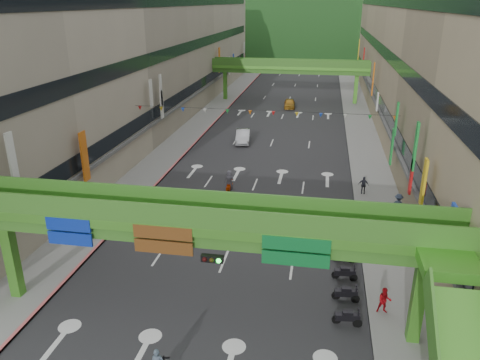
{
  "coord_description": "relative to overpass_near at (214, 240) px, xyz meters",
  "views": [
    {
      "loc": [
        5.81,
        -14.46,
        16.2
      ],
      "look_at": [
        0.0,
        18.0,
        3.5
      ],
      "focal_mm": 35.0,
      "sensor_mm": 36.0,
      "label": 1
    }
  ],
  "objects": [
    {
      "name": "road_slab",
      "position": [
        -0.93,
        44.62,
        -5.2
      ],
      "size": [
        18.0,
        140.0,
        0.02
      ],
      "primitive_type": "cube",
      "color": "#28282B",
      "rests_on": "ground"
    },
    {
      "name": "sidewalk_left",
      "position": [
        -11.93,
        44.62,
        -5.13
      ],
      "size": [
        4.0,
        140.0,
        0.15
      ],
      "primitive_type": "cube",
      "color": "gray",
      "rests_on": "ground"
    },
    {
      "name": "overpass_far",
      "position": [
        -0.93,
        59.62,
        0.2
      ],
      "size": [
        28.0,
        2.2,
        7.1
      ],
      "color": "#4C9E2D",
      "rests_on": "ground"
    },
    {
      "name": "pedestrian_red",
      "position": [
        8.87,
        2.62,
        -4.45
      ],
      "size": [
        0.76,
        0.6,
        1.51
      ],
      "primitive_type": "imported",
      "rotation": [
        0.0,
        0.0,
        0.04
      ],
      "color": "#99080F",
      "rests_on": "ground"
    },
    {
      "name": "pedestrian_dark",
      "position": [
        8.87,
        19.9,
        -4.42
      ],
      "size": [
        0.94,
        0.44,
        1.56
      ],
      "primitive_type": "imported",
      "rotation": [
        0.0,
        0.0,
        -0.06
      ],
      "color": "#22232B",
      "rests_on": "ground"
    },
    {
      "name": "building_row_right",
      "position": [
        18.0,
        44.62,
        4.25
      ],
      "size": [
        12.8,
        95.0,
        19.0
      ],
      "color": "gray",
      "rests_on": "ground"
    },
    {
      "name": "bunting_string",
      "position": [
        -0.93,
        24.62,
        0.75
      ],
      "size": [
        26.0,
        0.36,
        0.47
      ],
      "color": "black",
      "rests_on": "ground"
    },
    {
      "name": "curb_left",
      "position": [
        -10.03,
        44.62,
        -5.12
      ],
      "size": [
        0.2,
        140.0,
        0.18
      ],
      "primitive_type": "cube",
      "color": "#CC5959",
      "rests_on": "ground"
    },
    {
      "name": "hill_right",
      "position": [
        24.07,
        174.62,
        -5.21
      ],
      "size": [
        208.0,
        176.0,
        128.0
      ],
      "primitive_type": "ellipsoid",
      "color": "#1C4419",
      "rests_on": "ground"
    },
    {
      "name": "overpass_near",
      "position": [
        0.0,
        0.0,
        0.0
      ],
      "size": [
        28.0,
        12.27,
        7.1
      ],
      "color": "#4C9E2D",
      "rests_on": "ground"
    },
    {
      "name": "parked_scooter_row",
      "position": [
        6.87,
        4.62,
        -4.68
      ],
      "size": [
        1.6,
        7.19,
        1.08
      ],
      "color": "black",
      "rests_on": "ground"
    },
    {
      "name": "sidewalk_right",
      "position": [
        10.07,
        44.62,
        -5.13
      ],
      "size": [
        4.0,
        140.0,
        0.15
      ],
      "primitive_type": "cube",
      "color": "gray",
      "rests_on": "ground"
    },
    {
      "name": "car_silver",
      "position": [
        -4.42,
        34.2,
        -4.44
      ],
      "size": [
        2.18,
        4.83,
        1.54
      ],
      "primitive_type": "imported",
      "rotation": [
        0.0,
        0.0,
        0.12
      ],
      "color": "#B4B5BC",
      "rests_on": "ground"
    },
    {
      "name": "scooter_rider_left",
      "position": [
        -4.47,
        8.32,
        -4.29
      ],
      "size": [
        0.89,
        1.6,
        1.86
      ],
      "color": "#9B9AA4",
      "rests_on": "ground"
    },
    {
      "name": "scooter_rider_far",
      "position": [
        -2.92,
        18.29,
        -4.13
      ],
      "size": [
        0.88,
        1.6,
        2.12
      ],
      "color": "#842102",
      "rests_on": "ground"
    },
    {
      "name": "curb_right",
      "position": [
        8.17,
        44.62,
        -5.12
      ],
      "size": [
        0.2,
        140.0,
        0.18
      ],
      "primitive_type": "cube",
      "color": "gray",
      "rests_on": "ground"
    },
    {
      "name": "pedestrian_blue",
      "position": [
        11.27,
        15.68,
        -4.29
      ],
      "size": [
        0.97,
        0.77,
        1.82
      ],
      "primitive_type": "imported",
      "rotation": [
        0.0,
        0.0,
        2.85
      ],
      "color": "#354058",
      "rests_on": "ground"
    },
    {
      "name": "scooter_rider_mid",
      "position": [
        3.52,
        9.66,
        -4.16
      ],
      "size": [
        0.9,
        1.6,
        2.03
      ],
      "color": "black",
      "rests_on": "ground"
    },
    {
      "name": "hill_left",
      "position": [
        -15.93,
        154.62,
        -5.21
      ],
      "size": [
        168.0,
        140.0,
        112.0
      ],
      "primitive_type": "ellipsoid",
      "color": "#1C4419",
      "rests_on": "ground"
    },
    {
      "name": "building_row_left",
      "position": [
        -19.86,
        44.62,
        4.25
      ],
      "size": [
        12.8,
        95.0,
        19.0
      ],
      "color": "#9E937F",
      "rests_on": "ground"
    },
    {
      "name": "car_yellow",
      "position": [
        -0.39,
        54.72,
        -4.48
      ],
      "size": [
        2.01,
        4.35,
        1.44
      ],
      "primitive_type": "imported",
      "rotation": [
        0.0,
        0.0,
        0.07
      ],
      "color": "#C28626",
      "rests_on": "ground"
    }
  ]
}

